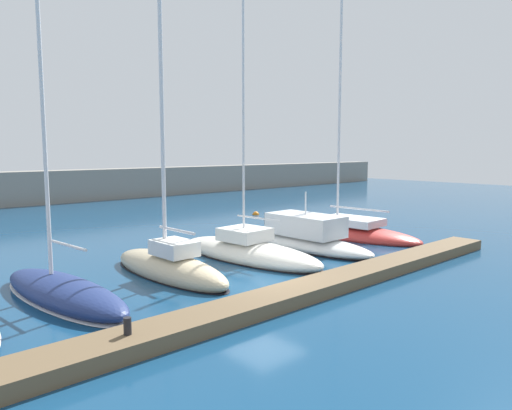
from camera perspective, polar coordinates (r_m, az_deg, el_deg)
The scene contains 10 objects.
ground_plane at distance 17.92m, azimuth 0.94°, elevation -9.80°, with size 120.00×120.00×0.00m, color navy.
dock_pier at distance 16.61m, azimuth 5.41°, elevation -10.35°, with size 25.80×1.45×0.46m, color brown.
breakwater_seawall at distance 47.98m, azimuth -27.94°, elevation 1.68°, with size 108.00×2.37×3.10m, color gray.
sailboat_navy_second at distance 17.55m, azimuth -22.22°, elevation -9.37°, with size 2.74×7.67×15.48m.
sailboat_sand_third at distance 19.67m, azimuth -10.39°, elevation -7.19°, with size 2.22×7.27×14.48m.
sailboat_ivory_fourth at distance 22.32m, azimuth -0.98°, elevation -5.55°, with size 3.35×8.69×18.47m.
motorboat_white_fifth at distance 24.89m, azimuth 5.52°, elevation -3.94°, with size 2.66×8.88×3.17m.
sailboat_red_sixth at distance 28.84m, azimuth 10.30°, elevation -3.09°, with size 3.94×10.34×15.37m.
mooring_buoy_orange at distance 37.15m, azimuth -0.03°, elevation -1.18°, with size 0.53×0.53×0.53m, color orange.
dock_bollard at distance 12.71m, azimuth -15.19°, elevation -13.86°, with size 0.20×0.20×0.44m, color black.
Camera 1 is at (-11.77, -12.53, 5.09)m, focal length 33.28 mm.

